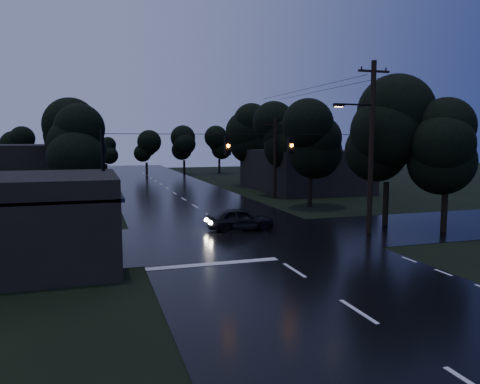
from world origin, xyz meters
TOP-DOWN VIEW (x-y plane):
  - ground at (0.00, 0.00)m, footprint 160.00×160.00m
  - main_road at (0.00, 30.00)m, footprint 12.00×120.00m
  - cross_street at (0.00, 12.00)m, footprint 60.00×9.00m
  - building_far_right at (14.00, 34.00)m, footprint 10.00×14.00m
  - building_far_left at (-14.00, 40.00)m, footprint 10.00×16.00m
  - utility_pole_main at (7.41, 11.00)m, footprint 3.50×0.30m
  - utility_pole_far at (8.30, 28.00)m, footprint 2.00×0.30m
  - anchor_pole_left at (-7.50, 11.00)m, footprint 0.18×0.18m
  - span_signals at (0.56, 10.99)m, footprint 15.00×0.37m
  - tree_corner_near at (10.00, 13.00)m, footprint 4.48×4.48m
  - tree_corner_far at (12.00, 10.00)m, footprint 3.92×3.92m
  - tree_left_a at (-9.00, 22.00)m, footprint 3.92×3.92m
  - tree_left_b at (-9.60, 30.00)m, footprint 4.20×4.20m
  - tree_left_c at (-10.20, 40.00)m, footprint 4.48×4.48m
  - tree_right_a at (9.00, 22.00)m, footprint 4.20×4.20m
  - tree_right_b at (9.60, 30.00)m, footprint 4.48×4.48m
  - tree_right_c at (10.20, 40.00)m, footprint 4.76×4.76m
  - car at (0.54, 14.21)m, footprint 4.19×1.92m

SIDE VIEW (x-z plane):
  - ground at x=0.00m, z-range 0.00..0.00m
  - main_road at x=0.00m, z-range -0.01..0.01m
  - cross_street at x=0.00m, z-range -0.01..0.01m
  - car at x=0.54m, z-range 0.00..1.39m
  - building_far_right at x=14.00m, z-range 0.00..4.40m
  - building_far_left at x=-14.00m, z-range 0.00..5.00m
  - anchor_pole_left at x=-7.50m, z-range 0.00..6.00m
  - utility_pole_far at x=8.30m, z-range 0.13..7.63m
  - tree_corner_far at x=12.00m, z-range 1.11..9.37m
  - tree_left_a at x=-9.00m, z-range 1.11..9.37m
  - span_signals at x=0.56m, z-range 4.69..5.80m
  - utility_pole_main at x=7.41m, z-range 0.26..10.26m
  - tree_left_b at x=-9.60m, z-range 1.19..10.04m
  - tree_right_a at x=9.00m, z-range 1.19..10.04m
  - tree_corner_near at x=10.00m, z-range 1.27..10.71m
  - tree_left_c at x=-10.20m, z-range 1.27..10.71m
  - tree_right_b at x=9.60m, z-range 1.27..10.71m
  - tree_right_c at x=10.20m, z-range 1.35..11.38m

